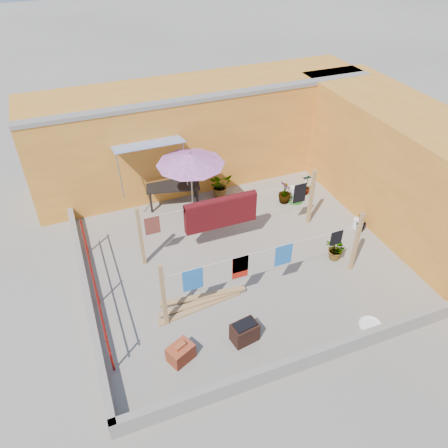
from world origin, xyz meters
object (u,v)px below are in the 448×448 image
(outdoor_table, at_px, (173,186))
(brazier, at_px, (245,332))
(patio_umbrella, at_px, (190,160))
(plant_back_a, at_px, (220,185))
(white_basin, at_px, (370,325))
(green_hose, at_px, (295,200))
(water_jug_b, at_px, (293,191))
(brick_stack, at_px, (181,353))
(water_jug_a, at_px, (357,223))

(outdoor_table, distance_m, brazier, 5.69)
(patio_umbrella, bearing_deg, plant_back_a, 38.14)
(white_basin, bearing_deg, plant_back_a, 101.03)
(green_hose, height_order, plant_back_a, plant_back_a)
(outdoor_table, bearing_deg, water_jug_b, -14.22)
(brazier, distance_m, green_hose, 5.78)
(brick_stack, distance_m, brazier, 1.45)
(water_jug_a, bearing_deg, brick_stack, -158.04)
(water_jug_b, distance_m, plant_back_a, 2.41)
(water_jug_b, bearing_deg, white_basin, -100.33)
(patio_umbrella, relative_size, water_jug_b, 6.05)
(patio_umbrella, distance_m, water_jug_a, 5.22)
(white_basin, height_order, plant_back_a, plant_back_a)
(water_jug_a, bearing_deg, white_basin, -120.35)
(brazier, relative_size, plant_back_a, 0.78)
(brick_stack, bearing_deg, water_jug_a, 21.96)
(outdoor_table, relative_size, brazier, 2.82)
(water_jug_b, bearing_deg, green_hose, -109.28)
(water_jug_b, xyz_separation_m, plant_back_a, (-2.23, 0.88, 0.23))
(patio_umbrella, bearing_deg, outdoor_table, 106.02)
(patio_umbrella, relative_size, white_basin, 4.40)
(patio_umbrella, distance_m, brazier, 4.99)
(patio_umbrella, xyz_separation_m, brick_stack, (-1.80, -4.60, -1.88))
(green_hose, distance_m, plant_back_a, 2.46)
(water_jug_a, xyz_separation_m, green_hose, (-1.01, 1.91, -0.13))
(outdoor_table, relative_size, green_hose, 3.38)
(patio_umbrella, relative_size, brick_stack, 3.59)
(brazier, xyz_separation_m, white_basin, (2.82, -0.72, -0.20))
(white_basin, height_order, green_hose, white_basin)
(outdoor_table, relative_size, plant_back_a, 2.19)
(brazier, relative_size, water_jug_b, 1.63)
(water_jug_b, bearing_deg, brick_stack, -138.31)
(patio_umbrella, height_order, plant_back_a, patio_umbrella)
(plant_back_a, bearing_deg, white_basin, -78.97)
(plant_back_a, bearing_deg, brazier, -105.82)
(plant_back_a, bearing_deg, patio_umbrella, -141.86)
(brick_stack, xyz_separation_m, white_basin, (4.27, -0.75, -0.15))
(green_hose, relative_size, plant_back_a, 0.65)
(water_jug_a, height_order, water_jug_b, water_jug_b)
(patio_umbrella, height_order, green_hose, patio_umbrella)
(white_basin, distance_m, water_jug_b, 5.54)
(outdoor_table, xyz_separation_m, green_hose, (3.66, -1.25, -0.65))
(outdoor_table, xyz_separation_m, white_basin, (2.77, -6.40, -0.64))
(white_basin, xyz_separation_m, water_jug_b, (0.99, 5.45, 0.12))
(patio_umbrella, height_order, outdoor_table, patio_umbrella)
(outdoor_table, bearing_deg, white_basin, -66.59)
(white_basin, xyz_separation_m, plant_back_a, (-1.23, 6.33, 0.35))
(outdoor_table, xyz_separation_m, brick_stack, (-1.50, -5.65, -0.49))
(patio_umbrella, xyz_separation_m, white_basin, (2.47, -5.36, -2.03))
(white_basin, bearing_deg, brazier, 165.62)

